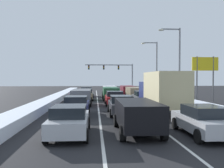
# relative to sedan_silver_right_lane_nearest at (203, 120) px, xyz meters

# --- Properties ---
(ground_plane) EXTENTS (131.93, 131.93, 0.00)m
(ground_plane) POSITION_rel_sedan_silver_right_lane_nearest_xyz_m (-3.39, 13.38, -0.76)
(ground_plane) COLOR black
(lane_stripe_between_right_lane_and_center_lane) EXTENTS (0.14, 55.81, 0.01)m
(lane_stripe_between_right_lane_and_center_lane) POSITION_rel_sedan_silver_right_lane_nearest_xyz_m (-1.69, 18.46, -0.76)
(lane_stripe_between_right_lane_and_center_lane) COLOR silver
(lane_stripe_between_right_lane_and_center_lane) RESTS_ON ground
(lane_stripe_between_center_lane_and_left_lane) EXTENTS (0.14, 55.81, 0.01)m
(lane_stripe_between_center_lane_and_left_lane) POSITION_rel_sedan_silver_right_lane_nearest_xyz_m (-5.09, 18.46, -0.76)
(lane_stripe_between_center_lane_and_left_lane) COLOR silver
(lane_stripe_between_center_lane_and_left_lane) RESTS_ON ground
(snow_bank_right_shoulder) EXTENTS (2.12, 55.81, 0.74)m
(snow_bank_right_shoulder) POSITION_rel_sedan_silver_right_lane_nearest_xyz_m (3.61, 18.46, -0.39)
(snow_bank_right_shoulder) COLOR silver
(snow_bank_right_shoulder) RESTS_ON ground
(snow_bank_left_shoulder) EXTENTS (1.75, 55.81, 0.69)m
(snow_bank_left_shoulder) POSITION_rel_sedan_silver_right_lane_nearest_xyz_m (-10.39, 18.46, -0.42)
(snow_bank_left_shoulder) COLOR silver
(snow_bank_left_shoulder) RESTS_ON ground
(sedan_silver_right_lane_nearest) EXTENTS (2.00, 4.50, 1.51)m
(sedan_silver_right_lane_nearest) POSITION_rel_sedan_silver_right_lane_nearest_xyz_m (0.00, 0.00, 0.00)
(sedan_silver_right_lane_nearest) COLOR #B7BABF
(sedan_silver_right_lane_nearest) RESTS_ON ground
(box_truck_right_lane_second) EXTENTS (2.53, 7.20, 3.36)m
(box_truck_right_lane_second) POSITION_rel_sedan_silver_right_lane_nearest_xyz_m (-0.11, 7.05, 1.14)
(box_truck_right_lane_second) COLOR navy
(box_truck_right_lane_second) RESTS_ON ground
(sedan_gray_right_lane_third) EXTENTS (2.00, 4.50, 1.51)m
(sedan_gray_right_lane_third) POSITION_rel_sedan_silver_right_lane_nearest_xyz_m (-0.18, 14.44, 0.00)
(sedan_gray_right_lane_third) COLOR slate
(sedan_gray_right_lane_third) RESTS_ON ground
(suv_tan_right_lane_fourth) EXTENTS (2.16, 4.90, 1.67)m
(suv_tan_right_lane_fourth) POSITION_rel_sedan_silver_right_lane_nearest_xyz_m (-0.06, 20.32, 0.25)
(suv_tan_right_lane_fourth) COLOR #937F60
(suv_tan_right_lane_fourth) RESTS_ON ground
(suv_maroon_right_lane_fifth) EXTENTS (2.16, 4.90, 1.67)m
(suv_maroon_right_lane_fifth) POSITION_rel_sedan_silver_right_lane_nearest_xyz_m (-0.14, 27.06, 0.25)
(suv_maroon_right_lane_fifth) COLOR maroon
(suv_maroon_right_lane_fifth) RESTS_ON ground
(suv_black_center_lane_nearest) EXTENTS (2.16, 4.90, 1.67)m
(suv_black_center_lane_nearest) POSITION_rel_sedan_silver_right_lane_nearest_xyz_m (-3.21, 0.81, 0.25)
(suv_black_center_lane_nearest) COLOR black
(suv_black_center_lane_nearest) RESTS_ON ground
(sedan_charcoal_center_lane_second) EXTENTS (2.00, 4.50, 1.51)m
(sedan_charcoal_center_lane_second) POSITION_rel_sedan_silver_right_lane_nearest_xyz_m (-3.34, 7.37, 0.00)
(sedan_charcoal_center_lane_second) COLOR #38383D
(sedan_charcoal_center_lane_second) RESTS_ON ground
(sedan_red_center_lane_third) EXTENTS (2.00, 4.50, 1.51)m
(sedan_red_center_lane_third) POSITION_rel_sedan_silver_right_lane_nearest_xyz_m (-3.34, 14.05, 0.00)
(sedan_red_center_lane_third) COLOR maroon
(sedan_red_center_lane_third) RESTS_ON ground
(suv_green_center_lane_fourth) EXTENTS (2.16, 4.90, 1.67)m
(suv_green_center_lane_fourth) POSITION_rel_sedan_silver_right_lane_nearest_xyz_m (-3.34, 20.26, 0.25)
(suv_green_center_lane_fourth) COLOR #1E5633
(suv_green_center_lane_fourth) RESTS_ON ground
(suv_white_center_lane_fifth) EXTENTS (2.16, 4.90, 1.67)m
(suv_white_center_lane_fifth) POSITION_rel_sedan_silver_right_lane_nearest_xyz_m (-3.15, 26.21, 0.25)
(suv_white_center_lane_fifth) COLOR silver
(suv_white_center_lane_fifth) RESTS_ON ground
(sedan_silver_left_lane_nearest) EXTENTS (2.00, 4.50, 1.51)m
(sedan_silver_left_lane_nearest) POSITION_rel_sedan_silver_right_lane_nearest_xyz_m (-6.70, 0.49, 0.00)
(sedan_silver_left_lane_nearest) COLOR #B7BABF
(sedan_silver_left_lane_nearest) RESTS_ON ground
(sedan_navy_left_lane_second) EXTENTS (2.00, 4.50, 1.51)m
(sedan_navy_left_lane_second) POSITION_rel_sedan_silver_right_lane_nearest_xyz_m (-6.85, 7.12, 0.00)
(sedan_navy_left_lane_second) COLOR navy
(sedan_navy_left_lane_second) RESTS_ON ground
(suv_gray_left_lane_third) EXTENTS (2.16, 4.90, 1.67)m
(suv_gray_left_lane_third) POSITION_rel_sedan_silver_right_lane_nearest_xyz_m (-6.86, 14.23, 0.25)
(suv_gray_left_lane_third) COLOR slate
(suv_gray_left_lane_third) RESTS_ON ground
(sedan_tan_left_lane_fourth) EXTENTS (2.00, 4.50, 1.51)m
(sedan_tan_left_lane_fourth) POSITION_rel_sedan_silver_right_lane_nearest_xyz_m (-6.60, 20.58, 0.00)
(sedan_tan_left_lane_fourth) COLOR #937F60
(sedan_tan_left_lane_fourth) RESTS_ON ground
(sedan_maroon_left_lane_fifth) EXTENTS (2.00, 4.50, 1.51)m
(sedan_maroon_left_lane_fifth) POSITION_rel_sedan_silver_right_lane_nearest_xyz_m (-6.73, 26.83, 0.00)
(sedan_maroon_left_lane_fifth) COLOR maroon
(sedan_maroon_left_lane_fifth) RESTS_ON ground
(traffic_light_gantry) EXTENTS (10.94, 0.47, 6.20)m
(traffic_light_gantry) POSITION_rel_sedan_silver_right_lane_nearest_xyz_m (-0.61, 43.81, 3.97)
(traffic_light_gantry) COLOR slate
(traffic_light_gantry) RESTS_ON ground
(street_lamp_right_near) EXTENTS (2.66, 0.36, 8.72)m
(street_lamp_right_near) POSITION_rel_sedan_silver_right_lane_nearest_xyz_m (4.08, 15.92, 4.42)
(street_lamp_right_near) COLOR gray
(street_lamp_right_near) RESTS_ON ground
(street_lamp_right_mid) EXTENTS (2.66, 0.36, 8.63)m
(street_lamp_right_mid) POSITION_rel_sedan_silver_right_lane_nearest_xyz_m (4.01, 26.07, 4.37)
(street_lamp_right_mid) COLOR gray
(street_lamp_right_mid) RESTS_ON ground
(roadside_sign_right) EXTENTS (3.20, 0.16, 5.50)m
(roadside_sign_right) POSITION_rel_sedan_silver_right_lane_nearest_xyz_m (7.68, 16.29, 3.25)
(roadside_sign_right) COLOR #59595B
(roadside_sign_right) RESTS_ON ground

